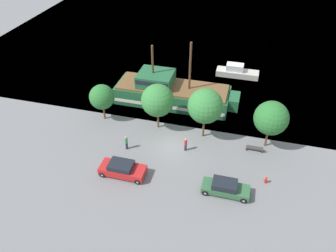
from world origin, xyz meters
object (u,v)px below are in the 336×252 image
pirate_ship (171,92)px  moored_boat_dockside (237,72)px  parked_car_curb_front (122,169)px  fire_hydrant (266,180)px  bench_promenade_east (255,148)px  pedestrian_walking_near (186,144)px  pedestrian_walking_far (126,143)px  parked_car_curb_mid (225,188)px

pirate_ship → moored_boat_dockside: (7.85, 9.69, -0.82)m
parked_car_curb_front → fire_hydrant: (14.21, 2.52, -0.33)m
fire_hydrant → moored_boat_dockside: bearing=102.8°
moored_boat_dockside → bench_promenade_east: moored_boat_dockside is taller
pirate_ship → parked_car_curb_front: bearing=-95.7°
pedestrian_walking_near → pedestrian_walking_far: (-6.43, -1.43, 0.06)m
pirate_ship → fire_hydrant: pirate_ship is taller
parked_car_curb_mid → pedestrian_walking_far: (-11.43, 3.68, 0.16)m
parked_car_curb_front → pedestrian_walking_far: (-1.01, 3.86, 0.14)m
parked_car_curb_front → pedestrian_walking_far: bearing=104.6°
parked_car_curb_mid → bench_promenade_east: (2.45, 6.88, -0.28)m
parked_car_curb_front → moored_boat_dockside: bearing=68.9°
parked_car_curb_front → parked_car_curb_mid: bearing=1.0°
parked_car_curb_front → parked_car_curb_mid: size_ratio=1.03×
pirate_ship → bench_promenade_east: (11.43, -7.37, -1.08)m
fire_hydrant → pedestrian_walking_near: pedestrian_walking_near is taller
parked_car_curb_front → fire_hydrant: bearing=10.1°
parked_car_curb_front → fire_hydrant: parked_car_curb_front is taller
moored_boat_dockside → pedestrian_walking_far: 22.72m
pedestrian_walking_near → pirate_ship: bearing=113.6°
fire_hydrant → bench_promenade_east: bench_promenade_east is taller
parked_car_curb_mid → pedestrian_walking_near: bearing=134.4°
moored_boat_dockside → parked_car_curb_front: bearing=-111.1°
pedestrian_walking_near → parked_car_curb_front: bearing=-135.7°
moored_boat_dockside → parked_car_curb_mid: bearing=-87.3°
moored_boat_dockside → pedestrian_walking_near: 19.21m
moored_boat_dockside → parked_car_curb_mid: size_ratio=1.40×
fire_hydrant → pedestrian_walking_near: bearing=162.5°
pedestrian_walking_far → pedestrian_walking_near: bearing=12.6°
bench_promenade_east → pedestrian_walking_near: pedestrian_walking_near is taller
parked_car_curb_mid → fire_hydrant: 4.46m
bench_promenade_east → pedestrian_walking_far: bearing=-167.0°
parked_car_curb_mid → pedestrian_walking_near: (-5.00, 5.11, 0.11)m
parked_car_curb_front → pedestrian_walking_near: (5.42, 5.29, 0.08)m
fire_hydrant → pedestrian_walking_far: pedestrian_walking_far is taller
bench_promenade_east → pedestrian_walking_far: 14.25m
moored_boat_dockside → fire_hydrant: 22.15m
parked_car_curb_mid → pedestrian_walking_far: bearing=162.2°
moored_boat_dockside → pedestrian_walking_near: (-3.86, -18.82, 0.12)m
parked_car_curb_mid → pedestrian_walking_near: 7.15m
parked_car_curb_front → bench_promenade_east: (12.87, 7.06, -0.30)m
bench_promenade_east → pedestrian_walking_far: pedestrian_walking_far is taller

